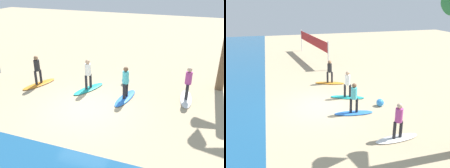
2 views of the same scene
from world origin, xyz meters
The scene contains 10 objects.
ground_plane centered at (0.00, 0.00, 0.00)m, with size 60.00×60.00×0.00m, color tan.
surfboard_white centered at (-4.32, -2.54, 0.04)m, with size 2.10×0.56×0.09m, color white.
surfer_white centered at (-4.32, -2.54, 1.04)m, with size 0.32×0.46×1.64m.
surfboard_blue centered at (-1.40, -1.56, 0.04)m, with size 2.10×0.56×0.09m, color blue.
surfer_blue centered at (-1.40, -1.56, 1.04)m, with size 0.32×0.46×1.64m.
surfboard_teal centered at (0.81, -1.92, 0.04)m, with size 2.10×0.56×0.09m, color teal.
surfer_teal centered at (0.81, -1.92, 1.04)m, with size 0.32×0.44×1.64m.
surfboard_orange centered at (3.76, -1.53, 0.04)m, with size 2.10×0.56×0.09m, color orange.
surfer_orange centered at (3.76, -1.53, 1.04)m, with size 0.32×0.44×1.64m.
beach_ball centered at (-0.86, -3.35, 0.22)m, with size 0.43×0.43×0.43m, color #338CE5.
Camera 1 is at (-4.62, 9.24, 5.86)m, focal length 39.80 mm.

